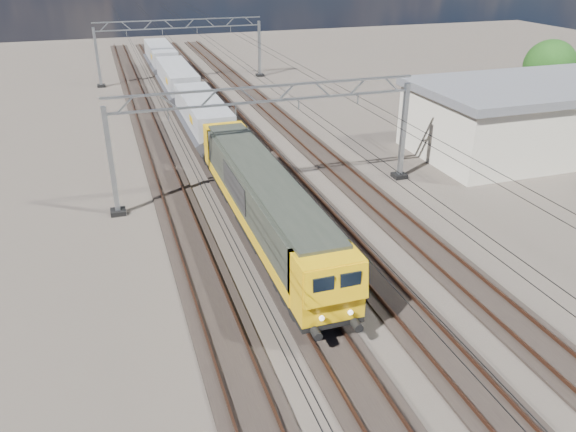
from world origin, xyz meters
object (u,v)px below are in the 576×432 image
object	(u,v)px
hopper_wagon_mid	(177,81)
tree_far	(554,68)
catenary_gantry_mid	(268,137)
hopper_wagon_third	(161,57)
locomotive	(263,200)
industrial_shed	(534,117)
catenary_gantry_far	(181,48)
hopper_wagon_lead	(203,116)

from	to	relation	value
hopper_wagon_mid	tree_far	bearing A→B (deg)	-26.87
catenary_gantry_mid	hopper_wagon_third	size ratio (longest dim) A/B	1.53
locomotive	industrial_shed	distance (m)	25.22
locomotive	hopper_wagon_third	distance (m)	46.10
catenary_gantry_far	hopper_wagon_third	bearing A→B (deg)	114.62
hopper_wagon_third	hopper_wagon_lead	bearing A→B (deg)	-90.00
catenary_gantry_far	hopper_wagon_third	world-z (taller)	catenary_gantry_far
catenary_gantry_mid	tree_far	xyz separation A→B (m)	(30.32, 9.79, 0.60)
locomotive	hopper_wagon_third	bearing A→B (deg)	90.00
locomotive	hopper_wagon_lead	world-z (taller)	locomotive
hopper_wagon_mid	hopper_wagon_third	xyz separation A→B (m)	(0.00, 14.20, 0.00)
catenary_gantry_mid	catenary_gantry_far	xyz separation A→B (m)	(0.00, 36.00, 0.00)
hopper_wagon_mid	hopper_wagon_lead	bearing A→B (deg)	-90.00
catenary_gantry_far	industrial_shed	xyz separation A→B (m)	(22.00, -34.00, -1.18)
tree_far	hopper_wagon_mid	bearing A→B (deg)	153.13
hopper_wagon_lead	hopper_wagon_third	size ratio (longest dim) A/B	1.00
catenary_gantry_far	hopper_wagon_mid	world-z (taller)	catenary_gantry_far
catenary_gantry_far	industrial_shed	bearing A→B (deg)	-57.09
industrial_shed	tree_far	size ratio (longest dim) A/B	2.63
catenary_gantry_far	tree_far	size ratio (longest dim) A/B	2.81
catenary_gantry_far	hopper_wagon_third	size ratio (longest dim) A/B	1.53
hopper_wagon_lead	tree_far	distance (m)	32.47
hopper_wagon_third	industrial_shed	xyz separation A→B (m)	(24.00, -38.36, 0.49)
catenary_gantry_mid	tree_far	size ratio (longest dim) A/B	2.81
catenary_gantry_far	tree_far	distance (m)	40.08
tree_far	catenary_gantry_far	bearing A→B (deg)	139.15
catenary_gantry_mid	locomotive	bearing A→B (deg)	-109.24
catenary_gantry_far	hopper_wagon_lead	size ratio (longest dim) A/B	1.53
locomotive	hopper_wagon_lead	distance (m)	17.70
hopper_wagon_lead	tree_far	xyz separation A→B (m)	(32.32, -2.18, 2.27)
catenary_gantry_mid	industrial_shed	world-z (taller)	catenary_gantry_mid
catenary_gantry_far	locomotive	distance (m)	41.81
tree_far	hopper_wagon_third	bearing A→B (deg)	136.59
tree_far	catenary_gantry_mid	bearing A→B (deg)	-162.11
hopper_wagon_third	industrial_shed	distance (m)	45.26
locomotive	hopper_wagon_lead	bearing A→B (deg)	90.00
hopper_wagon_lead	catenary_gantry_far	bearing A→B (deg)	85.24
hopper_wagon_mid	industrial_shed	bearing A→B (deg)	-45.20
locomotive	tree_far	xyz separation A→B (m)	(32.32, 15.52, 2.18)
locomotive	hopper_wagon_third	size ratio (longest dim) A/B	1.62
hopper_wagon_lead	tree_far	bearing A→B (deg)	-3.85
industrial_shed	locomotive	bearing A→B (deg)	-162.15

